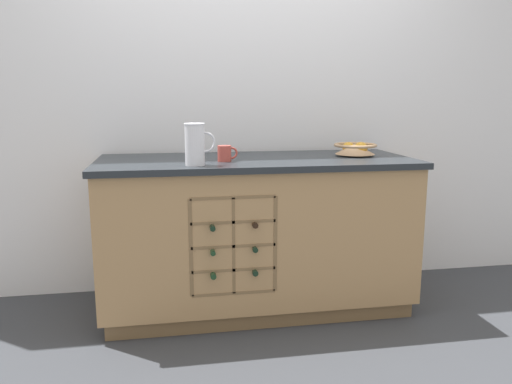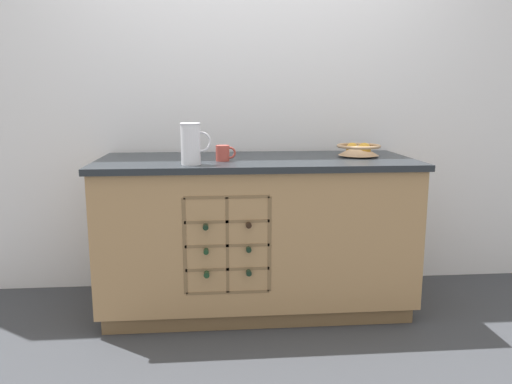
# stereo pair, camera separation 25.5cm
# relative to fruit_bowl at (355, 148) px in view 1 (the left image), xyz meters

# --- Properties ---
(ground_plane) EXTENTS (14.00, 14.00, 0.00)m
(ground_plane) POSITION_rel_fruit_bowl_xyz_m (-0.62, -0.03, -0.95)
(ground_plane) COLOR #383A3F
(back_wall) EXTENTS (4.40, 0.06, 2.55)m
(back_wall) POSITION_rel_fruit_bowl_xyz_m (-0.62, 0.39, 0.33)
(back_wall) COLOR white
(back_wall) RESTS_ON ground_plane
(kitchen_island) EXTENTS (1.82, 0.78, 0.90)m
(kitchen_island) POSITION_rel_fruit_bowl_xyz_m (-0.62, -0.04, -0.49)
(kitchen_island) COLOR brown
(kitchen_island) RESTS_ON ground_plane
(fruit_bowl) EXTENTS (0.26, 0.26, 0.09)m
(fruit_bowl) POSITION_rel_fruit_bowl_xyz_m (0.00, 0.00, 0.00)
(fruit_bowl) COLOR tan
(fruit_bowl) RESTS_ON kitchen_island
(white_pitcher) EXTENTS (0.16, 0.11, 0.22)m
(white_pitcher) POSITION_rel_fruit_bowl_xyz_m (-0.98, -0.27, 0.07)
(white_pitcher) COLOR white
(white_pitcher) RESTS_ON kitchen_island
(ceramic_mug) EXTENTS (0.11, 0.08, 0.09)m
(ceramic_mug) POSITION_rel_fruit_bowl_xyz_m (-0.81, -0.13, -0.00)
(ceramic_mug) COLOR #B7473D
(ceramic_mug) RESTS_ON kitchen_island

